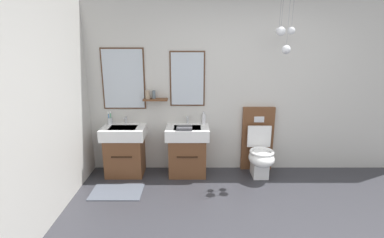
# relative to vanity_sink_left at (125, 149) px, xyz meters

# --- Properties ---
(wall_back) EXTENTS (5.11, 0.62, 2.52)m
(wall_back) POSITION_rel_vanity_sink_left_xyz_m (1.87, 0.25, 0.87)
(wall_back) COLOR beige
(wall_back) RESTS_ON ground
(bath_mat) EXTENTS (0.68, 0.44, 0.01)m
(bath_mat) POSITION_rel_vanity_sink_left_xyz_m (0.00, -0.58, -0.38)
(bath_mat) COLOR #474C56
(bath_mat) RESTS_ON ground
(vanity_sink_left) EXTENTS (0.63, 0.47, 0.74)m
(vanity_sink_left) POSITION_rel_vanity_sink_left_xyz_m (0.00, 0.00, 0.00)
(vanity_sink_left) COLOR brown
(vanity_sink_left) RESTS_ON ground
(tap_on_left_sink) EXTENTS (0.03, 0.13, 0.11)m
(tap_on_left_sink) POSITION_rel_vanity_sink_left_xyz_m (-0.00, 0.17, 0.42)
(tap_on_left_sink) COLOR silver
(tap_on_left_sink) RESTS_ON vanity_sink_left
(vanity_sink_right) EXTENTS (0.63, 0.47, 0.74)m
(vanity_sink_right) POSITION_rel_vanity_sink_left_xyz_m (0.94, 0.00, 0.00)
(vanity_sink_right) COLOR brown
(vanity_sink_right) RESTS_ON ground
(tap_on_right_sink) EXTENTS (0.03, 0.13, 0.11)m
(tap_on_right_sink) POSITION_rel_vanity_sink_left_xyz_m (0.94, 0.17, 0.42)
(tap_on_right_sink) COLOR silver
(tap_on_right_sink) RESTS_ON vanity_sink_right
(toilet) EXTENTS (0.48, 0.62, 1.00)m
(toilet) POSITION_rel_vanity_sink_left_xyz_m (2.02, -0.01, -0.01)
(toilet) COLOR brown
(toilet) RESTS_ON ground
(toothbrush_cup) EXTENTS (0.07, 0.07, 0.20)m
(toothbrush_cup) POSITION_rel_vanity_sink_left_xyz_m (-0.24, 0.15, 0.40)
(toothbrush_cup) COLOR silver
(toothbrush_cup) RESTS_ON vanity_sink_left
(soap_dispenser) EXTENTS (0.06, 0.06, 0.19)m
(soap_dispenser) POSITION_rel_vanity_sink_left_xyz_m (1.18, 0.16, 0.43)
(soap_dispenser) COLOR white
(soap_dispenser) RESTS_ON vanity_sink_right
(folded_hand_towel) EXTENTS (0.22, 0.16, 0.04)m
(folded_hand_towel) POSITION_rel_vanity_sink_left_xyz_m (0.90, -0.13, 0.37)
(folded_hand_towel) COLOR #47474C
(folded_hand_towel) RESTS_ON vanity_sink_right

